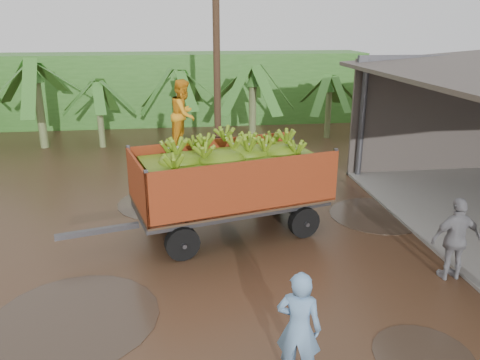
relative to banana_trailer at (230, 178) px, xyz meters
name	(u,v)px	position (x,y,z in m)	size (l,w,h in m)	color
ground	(222,265)	(-0.37, -1.77, -1.44)	(100.00, 100.00, 0.00)	black
hedge_north	(156,88)	(-2.37, 14.23, 0.36)	(22.00, 3.00, 3.60)	#2D661E
banana_trailer	(230,178)	(0.00, 0.00, 0.00)	(6.67, 3.42, 3.86)	#C4421C
man_blue	(299,328)	(0.42, -5.40, -0.52)	(0.67, 0.44, 1.83)	#6791BD
man_grey	(456,239)	(4.37, -2.92, -0.54)	(1.05, 0.44, 1.80)	gray
utility_pole	(217,52)	(0.15, 5.33, 2.72)	(1.20, 0.24, 8.20)	#47301E
banana_plants	(0,131)	(-6.94, 4.63, 0.36)	(24.34, 19.70, 4.10)	#2D661E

